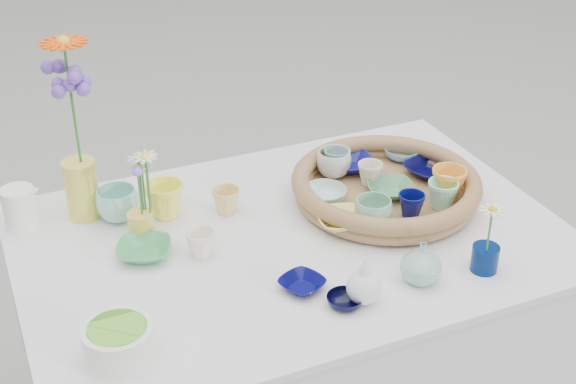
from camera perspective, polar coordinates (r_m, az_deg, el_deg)
name	(u,v)px	position (r m, az deg, el deg)	size (l,w,h in m)	color
wicker_tray	(386,187)	(2.02, 6.96, 0.34)	(0.47, 0.47, 0.08)	brown
tray_ceramic_0	(350,164)	(2.13, 4.41, 2.01)	(0.12, 0.12, 0.03)	navy
tray_ceramic_1	(428,170)	(2.13, 9.91, 1.57)	(0.12, 0.12, 0.03)	black
tray_ceramic_2	(448,184)	(2.02, 11.34, 0.58)	(0.09, 0.09, 0.08)	#FFA933
tray_ceramic_3	(391,190)	(2.02, 7.30, 0.17)	(0.12, 0.12, 0.03)	#4A8857
tray_ceramic_4	(373,213)	(1.88, 6.07, -1.49)	(0.09, 0.09, 0.07)	#7FB997
tray_ceramic_5	(324,195)	(1.98, 2.61, -0.22)	(0.11, 0.11, 0.03)	#ACD5C4
tray_ceramic_6	(334,163)	(2.09, 3.27, 2.04)	(0.09, 0.09, 0.07)	silver
tray_ceramic_7	(370,174)	(2.06, 5.85, 1.30)	(0.06, 0.06, 0.06)	beige
tray_ceramic_8	(402,153)	(2.20, 8.11, 2.76)	(0.10, 0.10, 0.03)	#72AEE5
tray_ceramic_9	(411,205)	(1.93, 8.75, -0.93)	(0.06, 0.06, 0.06)	#070A4F
tray_ceramic_10	(342,220)	(1.88, 3.87, -2.03)	(0.12, 0.12, 0.03)	#FFE965
tray_ceramic_11	(442,195)	(1.98, 10.93, -0.19)	(0.08, 0.08, 0.07)	#97E6C6
tray_ceramic_12	(337,161)	(2.10, 3.51, 2.23)	(0.07, 0.07, 0.07)	#62A580
loose_ceramic_0	(165,200)	(1.96, -8.73, -0.57)	(0.10, 0.10, 0.09)	#FFF84B
loose_ceramic_1	(226,201)	(1.96, -4.42, -0.63)	(0.07, 0.07, 0.06)	#EDC76F
loose_ceramic_2	(144,250)	(1.83, -10.19, -4.11)	(0.12, 0.12, 0.03)	#409F5B
loose_ceramic_3	(201,244)	(1.81, -6.20, -3.68)	(0.07, 0.07, 0.06)	white
loose_ceramic_4	(302,284)	(1.71, 1.00, -6.58)	(0.09, 0.09, 0.02)	#04054B
loose_ceramic_5	(117,205)	(1.97, -12.04, -0.88)	(0.10, 0.10, 0.08)	#8CD6C6
loose_ceramic_6	(345,301)	(1.66, 4.06, -7.74)	(0.08, 0.08, 0.02)	black
fluted_bowl	(119,342)	(1.56, -11.95, -10.40)	(0.14, 0.14, 0.07)	white
bud_vase_paleblue	(365,279)	(1.65, 5.46, -6.18)	(0.07, 0.07, 0.11)	silver
bud_vase_seafoam	(422,262)	(1.73, 9.48, -4.97)	(0.09, 0.09, 0.09)	#84B3A5
bud_vase_cobalt	(485,258)	(1.81, 13.82, -4.60)	(0.06, 0.06, 0.06)	#00174B
single_daisy	(489,231)	(1.75, 14.14, -2.69)	(0.07, 0.07, 0.12)	white
tall_vase_yellow	(82,189)	(1.98, -14.46, 0.19)	(0.08, 0.08, 0.15)	#E2D347
gerbera	(73,105)	(1.89, -15.07, 6.03)	(0.12, 0.12, 0.31)	#FF5001
hydrangea	(75,122)	(1.91, -14.90, 4.80)	(0.08, 0.08, 0.28)	#6645B0
white_pitcher	(20,208)	(1.99, -18.53, -1.10)	(0.11, 0.08, 0.10)	white
daisy_cup	(141,225)	(1.89, -10.41, -2.34)	(0.06, 0.06, 0.06)	#E7C44A
daisy_posy	(140,180)	(1.85, -10.47, 0.87)	(0.08, 0.08, 0.16)	silver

